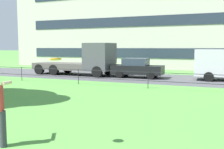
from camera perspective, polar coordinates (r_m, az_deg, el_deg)
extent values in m
cube|color=#4C4C51|center=(21.14, 5.23, -0.61)|extent=(80.00, 6.84, 0.01)
cylinder|color=black|center=(20.00, -18.98, 0.15)|extent=(0.04, 0.04, 1.00)
cylinder|color=black|center=(17.28, -7.30, -0.44)|extent=(0.04, 0.04, 1.00)
cylinder|color=black|center=(15.52, 7.83, -1.17)|extent=(0.04, 0.04, 1.00)
cylinder|color=black|center=(16.26, -0.15, -0.97)|extent=(32.63, 0.03, 0.03)
cylinder|color=black|center=(16.21, -0.15, 0.78)|extent=(32.63, 0.03, 0.03)
cylinder|color=#383842|center=(6.99, -22.57, -10.84)|extent=(0.16, 0.16, 0.90)
cylinder|color=beige|center=(7.04, -21.85, -1.72)|extent=(0.37, 0.60, 0.14)
cylinder|color=orange|center=(6.14, -12.14, 3.25)|extent=(0.38, 0.38, 0.07)
cube|color=#4C4C51|center=(21.99, -2.68, 3.84)|extent=(2.17, 2.37, 2.30)
cube|color=#283342|center=(21.59, -0.57, 4.72)|extent=(0.18, 1.84, 0.87)
cube|color=#56514C|center=(23.92, -10.49, 1.83)|extent=(5.27, 2.47, 0.56)
cylinder|color=black|center=(22.88, -0.76, 1.04)|extent=(0.91, 0.33, 0.90)
cylinder|color=black|center=(20.99, -3.21, 0.59)|extent=(0.91, 0.33, 0.90)
cylinder|color=black|center=(24.96, -9.58, 1.37)|extent=(0.91, 0.33, 0.90)
cylinder|color=black|center=(23.24, -12.49, 0.98)|extent=(0.91, 0.33, 0.90)
cylinder|color=black|center=(25.86, -12.46, 1.47)|extent=(0.91, 0.33, 0.90)
cylinder|color=black|center=(24.20, -15.45, 1.09)|extent=(0.91, 0.33, 0.90)
cube|color=black|center=(20.88, 5.56, 1.06)|extent=(4.03, 1.78, 0.68)
cube|color=#2D3847|center=(20.87, 5.18, 2.77)|extent=(1.93, 1.56, 0.56)
cylinder|color=black|center=(21.40, 9.33, 0.22)|extent=(0.60, 0.21, 0.60)
cylinder|color=black|center=(19.83, 8.36, -0.22)|extent=(0.60, 0.21, 0.60)
cylinder|color=black|center=(22.04, 3.01, 0.45)|extent=(0.60, 0.21, 0.60)
cylinder|color=black|center=(20.52, 1.60, 0.05)|extent=(0.60, 0.21, 0.60)
cylinder|color=black|center=(21.48, 20.22, 0.06)|extent=(0.69, 0.27, 0.68)
cylinder|color=black|center=(19.63, 20.21, -0.47)|extent=(0.69, 0.27, 0.68)
cube|color=#283342|center=(28.93, 9.33, 4.55)|extent=(31.50, 0.06, 1.10)
cube|color=#283342|center=(29.06, 9.45, 11.43)|extent=(31.50, 0.06, 1.10)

